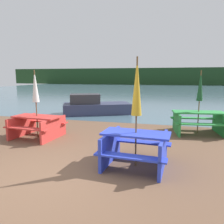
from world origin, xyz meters
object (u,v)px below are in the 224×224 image
Objects in this scene: picnic_table_red at (37,125)px; umbrella_white at (35,87)px; picnic_table_green at (198,120)px; picnic_table_blue at (136,146)px; boat at (94,106)px; umbrella_darkgreen at (200,87)px; umbrella_gold at (137,88)px.

umbrella_white is at bearing 180.00° from picnic_table_red.
umbrella_white reaches higher than picnic_table_green.
picnic_table_green is (1.73, 3.46, 0.02)m from picnic_table_blue.
umbrella_white reaches higher than boat.
umbrella_white is (-5.29, -1.96, 0.01)m from umbrella_darkgreen.
umbrella_white is at bearing -159.64° from umbrella_darkgreen.
picnic_table_green is 5.83m from boat.
umbrella_gold reaches higher than picnic_table_blue.
umbrella_darkgreen reaches higher than picnic_table_green.
umbrella_darkgreen is 1.00× the size of umbrella_white.
picnic_table_red is 0.74× the size of umbrella_darkgreen.
picnic_table_blue is at bearing -87.69° from boat.
picnic_table_blue reaches higher than picnic_table_red.
picnic_table_blue is 4.05m from umbrella_white.
picnic_table_green is at bearing 63.35° from umbrella_gold.
umbrella_gold is at bearing -87.69° from boat.
picnic_table_green is at bearing -55.41° from boat.
boat is (-3.28, 6.43, -1.40)m from umbrella_gold.
umbrella_gold reaches higher than umbrella_white.
picnic_table_red is at bearing -159.64° from picnic_table_green.
umbrella_gold is at bearing -116.65° from umbrella_darkgreen.
umbrella_gold is 7.35m from boat.
picnic_table_red is at bearing -159.64° from umbrella_darkgreen.
umbrella_darkgreen is 5.97m from boat.
picnic_table_green is 0.79× the size of umbrella_gold.
umbrella_gold reaches higher than picnic_table_green.
umbrella_darkgreen reaches higher than picnic_table_blue.
picnic_table_red is at bearing -117.93° from boat.
picnic_table_green is 1.21m from umbrella_darkgreen.
picnic_table_blue is 0.41× the size of boat.
picnic_table_red is 4.95m from boat.
umbrella_darkgreen is at bearing 20.36° from umbrella_white.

